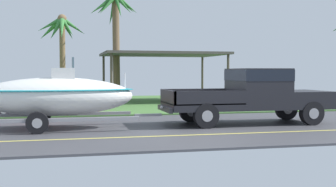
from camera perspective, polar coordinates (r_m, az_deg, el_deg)
ground at (r=22.50m, az=-2.59°, el=-1.77°), size 36.00×22.00×0.11m
pickup_truck_towing at (r=15.50m, az=11.45°, el=0.05°), size 5.91×2.04×1.90m
boat_on_trailer at (r=14.08m, az=-14.50°, el=-0.32°), size 6.10×2.18×2.24m
parked_sedan_near at (r=18.77m, az=-15.93°, el=-0.70°), size 4.33×1.82×1.38m
carport_awning at (r=25.81m, az=-0.76°, el=5.00°), size 6.94×5.16×2.90m
palm_tree_mid at (r=26.22m, az=-13.80°, el=7.40°), size 2.93×3.42×5.11m
palm_tree_far_right at (r=26.59m, az=-6.89°, el=9.43°), size 3.09×2.78×6.64m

